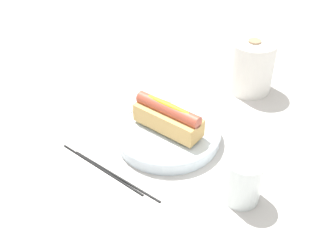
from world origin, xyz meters
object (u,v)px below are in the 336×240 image
at_px(hotdog_front, 168,117).
at_px(water_glass, 243,181).
at_px(chopstick_near, 115,175).
at_px(serving_bowl, 168,133).
at_px(paper_towel_roll, 251,66).
at_px(chopstick_far, 102,169).

xyz_separation_m(hotdog_front, water_glass, (0.21, -0.00, -0.02)).
bearing_deg(chopstick_near, water_glass, 24.32).
height_order(serving_bowl, water_glass, water_glass).
xyz_separation_m(serving_bowl, paper_towel_roll, (-0.02, 0.28, 0.05)).
distance_m(hotdog_front, chopstick_near, 0.16).
height_order(water_glass, chopstick_near, water_glass).
bearing_deg(chopstick_near, paper_towel_roll, 82.37).
height_order(serving_bowl, chopstick_near, serving_bowl).
distance_m(serving_bowl, chopstick_near, 0.15).
bearing_deg(serving_bowl, hotdog_front, 0.00).
relative_size(serving_bowl, paper_towel_roll, 1.68).
bearing_deg(chopstick_near, chopstick_far, -171.63).
distance_m(water_glass, chopstick_near, 0.24).
relative_size(hotdog_front, paper_towel_roll, 1.17).
xyz_separation_m(serving_bowl, chopstick_near, (0.02, -0.15, -0.01)).
xyz_separation_m(paper_towel_roll, chopstick_far, (0.01, -0.44, -0.06)).
height_order(hotdog_front, chopstick_far, hotdog_front).
relative_size(serving_bowl, water_glass, 2.50).
height_order(hotdog_front, paper_towel_roll, paper_towel_roll).
bearing_deg(serving_bowl, chopstick_far, -93.59).
xyz_separation_m(water_glass, paper_towel_roll, (-0.23, 0.29, 0.03)).
height_order(paper_towel_roll, chopstick_far, paper_towel_roll).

